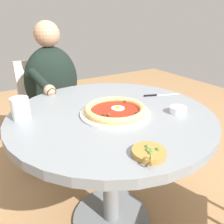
{
  "coord_description": "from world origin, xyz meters",
  "views": [
    {
      "loc": [
        -0.82,
        0.5,
        1.13
      ],
      "look_at": [
        -0.04,
        0.02,
        0.73
      ],
      "focal_mm": 35.26,
      "sensor_mm": 36.0,
      "label": 1
    }
  ],
  "objects": [
    {
      "name": "olive_pan",
      "position": [
        -0.37,
        0.08,
        0.72
      ],
      "size": [
        0.12,
        0.11,
        0.04
      ],
      "color": "olive",
      "rests_on": "dining_table"
    },
    {
      "name": "steak_knife",
      "position": [
        0.06,
        -0.34,
        0.72
      ],
      "size": [
        0.08,
        0.21,
        0.01
      ],
      "color": "silver",
      "rests_on": "dining_table"
    },
    {
      "name": "pizza_on_plate",
      "position": [
        -0.04,
        -0.0,
        0.73
      ],
      "size": [
        0.33,
        0.33,
        0.04
      ],
      "color": "white",
      "rests_on": "dining_table"
    },
    {
      "name": "dining_table",
      "position": [
        0.0,
        0.0,
        0.59
      ],
      "size": [
        0.97,
        0.97,
        0.71
      ],
      "color": "gray",
      "rests_on": "ground"
    },
    {
      "name": "cafe_chair_diner",
      "position": [
        0.86,
        0.07,
        0.5
      ],
      "size": [
        0.46,
        0.46,
        0.82
      ],
      "color": "beige",
      "rests_on": "ground"
    },
    {
      "name": "ground_plane",
      "position": [
        0.0,
        0.0,
        -0.01
      ],
      "size": [
        6.0,
        6.0,
        0.02
      ],
      "primitive_type": "cube",
      "color": "#9E754C"
    },
    {
      "name": "water_glass",
      "position": [
        0.13,
        0.38,
        0.76
      ],
      "size": [
        0.08,
        0.08,
        0.1
      ],
      "color": "silver",
      "rests_on": "dining_table"
    },
    {
      "name": "diner_person",
      "position": [
        0.72,
        0.06,
        0.49
      ],
      "size": [
        0.51,
        0.41,
        1.11
      ],
      "color": "#282833",
      "rests_on": "ground"
    },
    {
      "name": "ramekin_capers",
      "position": [
        -0.18,
        -0.26,
        0.73
      ],
      "size": [
        0.08,
        0.08,
        0.03
      ],
      "color": "white",
      "rests_on": "dining_table"
    }
  ]
}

